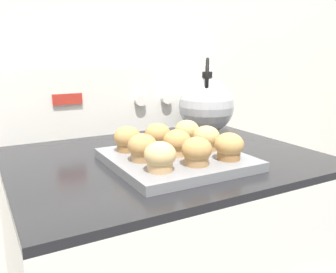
{
  "coord_description": "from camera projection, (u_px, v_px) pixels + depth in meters",
  "views": [
    {
      "loc": [
        -0.43,
        -0.46,
        1.2
      ],
      "look_at": [
        -0.01,
        0.29,
        1.0
      ],
      "focal_mm": 38.0,
      "sensor_mm": 36.0,
      "label": 1
    }
  ],
  "objects": [
    {
      "name": "wall_back",
      "position": [
        110.0,
        52.0,
        1.2
      ],
      "size": [
        8.0,
        0.05,
        2.4
      ],
      "color": "silver",
      "rests_on": "ground_plane"
    },
    {
      "name": "control_panel",
      "position": [
        117.0,
        100.0,
        1.2
      ],
      "size": [
        0.76,
        0.07,
        0.22
      ],
      "color": "white",
      "rests_on": "stove_range"
    },
    {
      "name": "muffin_pan",
      "position": [
        176.0,
        159.0,
        0.86
      ],
      "size": [
        0.31,
        0.31,
        0.02
      ],
      "color": "slate",
      "rests_on": "stove_range"
    },
    {
      "name": "muffin_r0_c0",
      "position": [
        160.0,
        157.0,
        0.74
      ],
      "size": [
        0.07,
        0.07,
        0.06
      ],
      "color": "tan",
      "rests_on": "muffin_pan"
    },
    {
      "name": "muffin_r0_c1",
      "position": [
        197.0,
        152.0,
        0.78
      ],
      "size": [
        0.07,
        0.07,
        0.06
      ],
      "color": "#A37A4C",
      "rests_on": "muffin_pan"
    },
    {
      "name": "muffin_r0_c2",
      "position": [
        229.0,
        147.0,
        0.82
      ],
      "size": [
        0.07,
        0.07,
        0.06
      ],
      "color": "olive",
      "rests_on": "muffin_pan"
    },
    {
      "name": "muffin_r1_c0",
      "position": [
        142.0,
        148.0,
        0.81
      ],
      "size": [
        0.07,
        0.07,
        0.06
      ],
      "color": "#A37A4C",
      "rests_on": "muffin_pan"
    },
    {
      "name": "muffin_r1_c1",
      "position": [
        177.0,
        143.0,
        0.86
      ],
      "size": [
        0.07,
        0.07,
        0.06
      ],
      "color": "tan",
      "rests_on": "muffin_pan"
    },
    {
      "name": "muffin_r1_c2",
      "position": [
        206.0,
        138.0,
        0.9
      ],
      "size": [
        0.07,
        0.07,
        0.06
      ],
      "color": "tan",
      "rests_on": "muffin_pan"
    },
    {
      "name": "muffin_r2_c0",
      "position": [
        127.0,
        139.0,
        0.89
      ],
      "size": [
        0.07,
        0.07,
        0.06
      ],
      "color": "olive",
      "rests_on": "muffin_pan"
    },
    {
      "name": "muffin_r2_c1",
      "position": [
        158.0,
        135.0,
        0.93
      ],
      "size": [
        0.07,
        0.07,
        0.06
      ],
      "color": "olive",
      "rests_on": "muffin_pan"
    },
    {
      "name": "muffin_r2_c2",
      "position": [
        187.0,
        132.0,
        0.98
      ],
      "size": [
        0.07,
        0.07,
        0.06
      ],
      "color": "olive",
      "rests_on": "muffin_pan"
    },
    {
      "name": "tea_kettle",
      "position": [
        206.0,
        105.0,
        1.18
      ],
      "size": [
        0.18,
        0.2,
        0.25
      ],
      "color": "#ADAFB5",
      "rests_on": "stove_range"
    }
  ]
}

